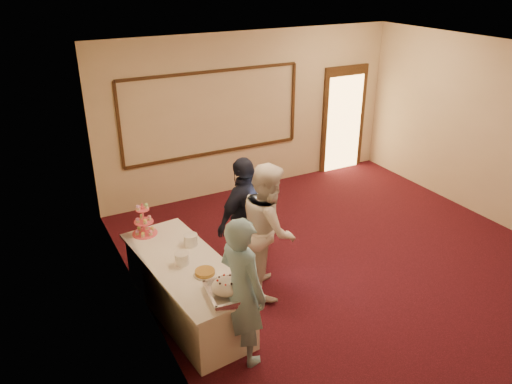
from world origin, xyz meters
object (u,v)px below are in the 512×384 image
Objects in this scene: cupcake_stand at (144,222)px; woman at (268,229)px; plate_stack_a at (182,259)px; guest at (246,218)px; plate_stack_b at (191,240)px; buffet_table at (187,288)px; tart at (205,273)px; man at (242,291)px; pavlova_tray at (227,289)px.

woman is (1.41, -0.87, -0.04)m from cupcake_stand.
guest is at bearing 24.14° from plate_stack_a.
buffet_table is at bearing -120.37° from plate_stack_b.
man is at bearing -74.82° from tart.
plate_stack_b is 1.02m from woman.
plate_stack_a is 0.45m from plate_stack_b.
plate_stack_a is at bearing 3.13° from man.
man reaches higher than plate_stack_b.
woman reaches higher than plate_stack_b.
cupcake_stand is at bearing 104.98° from tart.
plate_stack_a is at bearing 117.26° from woman.
cupcake_stand reaches higher than buffet_table.
buffet_table is 0.55m from tart.
plate_stack_b is (0.21, 0.35, 0.46)m from buffet_table.
man is (0.33, -0.97, 0.04)m from plate_stack_a.
tart is 1.27m from guest.
tart is (-0.10, -0.71, -0.05)m from plate_stack_b.
guest is (0.86, 0.13, 0.04)m from plate_stack_b.
tart is at bearing -0.29° from man.
buffet_table is 1.30× the size of man.
tart is at bearing -73.13° from buffet_table.
man reaches higher than cupcake_stand.
plate_stack_b is 0.71m from tart.
buffet_table is at bearing 20.59° from plate_stack_a.
plate_stack_b is 0.10× the size of guest.
pavlova_tray reaches higher than plate_stack_b.
man is (0.07, -1.34, 0.04)m from plate_stack_b.
woman is 0.45m from guest.
tart is 0.15× the size of woman.
woman reaches higher than guest.
plate_stack_a is 0.98× the size of plate_stack_b.
pavlova_tray is 1.35m from woman.
cupcake_stand reaches higher than tart.
pavlova_tray is at bearing 155.55° from woman.
man is 0.99× the size of guest.
tart is 0.15× the size of guest.
woman reaches higher than plate_stack_a.
plate_stack_b reaches higher than buffet_table.
pavlova_tray is 1.25× the size of cupcake_stand.
plate_stack_a reaches higher than buffet_table.
plate_stack_a is at bearing 104.19° from pavlova_tray.
plate_stack_b is at bearing 82.18° from tart.
woman is at bearing -31.77° from cupcake_stand.
buffet_table is at bearing -75.76° from cupcake_stand.
man is at bearing 163.37° from woman.
plate_stack_a is 1.23m from woman.
cupcake_stand reaches higher than plate_stack_b.
tart is at bearing -75.02° from cupcake_stand.
pavlova_tray is at bearing -92.08° from plate_stack_b.
guest is at bearing 8.57° from plate_stack_b.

